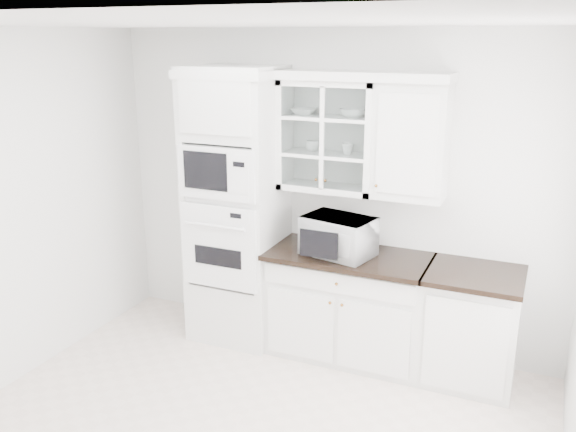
% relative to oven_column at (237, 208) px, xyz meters
% --- Properties ---
extents(room_shell, '(4.00, 3.50, 2.70)m').
position_rel_oven_column_xyz_m(room_shell, '(0.75, -0.99, 0.58)').
color(room_shell, white).
rests_on(room_shell, ground).
extents(oven_column, '(0.76, 0.68, 2.40)m').
position_rel_oven_column_xyz_m(oven_column, '(0.00, 0.00, 0.00)').
color(oven_column, silver).
rests_on(oven_column, ground).
extents(base_cabinet_run, '(1.32, 0.67, 0.92)m').
position_rel_oven_column_xyz_m(base_cabinet_run, '(1.03, 0.03, -0.74)').
color(base_cabinet_run, silver).
rests_on(base_cabinet_run, ground).
extents(extra_base_cabinet, '(0.72, 0.67, 0.92)m').
position_rel_oven_column_xyz_m(extra_base_cabinet, '(2.03, 0.03, -0.74)').
color(extra_base_cabinet, silver).
rests_on(extra_base_cabinet, ground).
extents(upper_cabinet_glass, '(0.80, 0.33, 0.90)m').
position_rel_oven_column_xyz_m(upper_cabinet_glass, '(0.78, 0.17, 0.65)').
color(upper_cabinet_glass, silver).
rests_on(upper_cabinet_glass, room_shell).
extents(upper_cabinet_solid, '(0.55, 0.33, 0.90)m').
position_rel_oven_column_xyz_m(upper_cabinet_solid, '(1.46, 0.17, 0.65)').
color(upper_cabinet_solid, silver).
rests_on(upper_cabinet_solid, room_shell).
extents(crown_molding, '(2.14, 0.38, 0.07)m').
position_rel_oven_column_xyz_m(crown_molding, '(0.68, 0.14, 1.14)').
color(crown_molding, white).
rests_on(crown_molding, room_shell).
extents(countertop_microwave, '(0.63, 0.56, 0.32)m').
position_rel_oven_column_xyz_m(countertop_microwave, '(0.95, -0.02, -0.12)').
color(countertop_microwave, white).
rests_on(countertop_microwave, base_cabinet_run).
extents(bowl_a, '(0.24, 0.24, 0.05)m').
position_rel_oven_column_xyz_m(bowl_a, '(0.55, 0.18, 0.84)').
color(bowl_a, white).
rests_on(bowl_a, upper_cabinet_glass).
extents(bowl_b, '(0.26, 0.26, 0.07)m').
position_rel_oven_column_xyz_m(bowl_b, '(0.97, 0.18, 0.84)').
color(bowl_b, white).
rests_on(bowl_b, upper_cabinet_glass).
extents(cup_a, '(0.12, 0.12, 0.09)m').
position_rel_oven_column_xyz_m(cup_a, '(0.63, 0.19, 0.56)').
color(cup_a, white).
rests_on(cup_a, upper_cabinet_glass).
extents(cup_b, '(0.11, 0.11, 0.09)m').
position_rel_oven_column_xyz_m(cup_b, '(0.94, 0.17, 0.56)').
color(cup_b, white).
rests_on(cup_b, upper_cabinet_glass).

